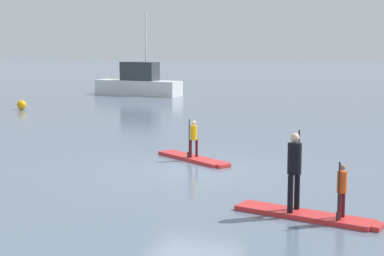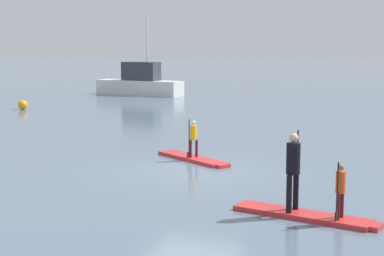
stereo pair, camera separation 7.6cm
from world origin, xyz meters
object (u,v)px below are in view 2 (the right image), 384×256
(paddleboard_far, at_px, (305,215))
(mooring_buoy_near, at_px, (23,105))
(paddler_child_front, at_px, (340,188))
(fishing_boat_green_midground, at_px, (140,83))
(paddler_adult, at_px, (293,167))
(paddleboard_near, at_px, (194,159))
(paddler_child_solo, at_px, (193,137))

(paddleboard_far, bearing_deg, mooring_buoy_near, 141.71)
(paddler_child_front, height_order, mooring_buoy_near, paddler_child_front)
(fishing_boat_green_midground, bearing_deg, paddler_child_front, -55.19)
(mooring_buoy_near, bearing_deg, paddler_adult, -38.61)
(paddleboard_near, bearing_deg, fishing_boat_green_midground, 121.50)
(paddleboard_near, height_order, mooring_buoy_near, mooring_buoy_near)
(paddleboard_near, relative_size, paddler_child_front, 2.45)
(paddleboard_far, xyz_separation_m, fishing_boat_green_midground, (-17.37, 25.86, 0.79))
(paddleboard_near, bearing_deg, paddler_child_front, -43.88)
(paddler_child_solo, relative_size, paddleboard_far, 0.38)
(paddleboard_far, bearing_deg, paddler_child_front, -11.29)
(paddleboard_near, height_order, paddler_child_front, paddler_child_front)
(paddler_child_front, distance_m, fishing_boat_green_midground, 31.67)
(paddleboard_far, relative_size, fishing_boat_green_midground, 0.48)
(paddleboard_far, bearing_deg, paddleboard_near, 132.77)
(fishing_boat_green_midground, distance_m, mooring_buoy_near, 11.17)
(paddler_child_solo, bearing_deg, paddler_adult, -48.64)
(paddleboard_far, xyz_separation_m, paddler_adult, (-0.29, 0.06, 0.98))
(paddleboard_near, distance_m, paddleboard_far, 6.65)
(paddler_child_solo, distance_m, fishing_boat_green_midground, 24.61)
(paddleboard_far, height_order, mooring_buoy_near, mooring_buoy_near)
(paddleboard_near, xyz_separation_m, mooring_buoy_near, (-14.22, 9.91, 0.21))
(mooring_buoy_near, bearing_deg, paddler_child_front, -37.52)
(mooring_buoy_near, bearing_deg, paddleboard_far, -38.29)
(paddler_child_solo, height_order, mooring_buoy_near, paddler_child_solo)
(paddleboard_near, height_order, paddleboard_far, same)
(fishing_boat_green_midground, relative_size, mooring_buoy_near, 12.60)
(paddleboard_near, bearing_deg, paddleboard_far, -47.23)
(paddler_child_front, bearing_deg, paddleboard_far, 168.71)
(paddler_child_front, distance_m, mooring_buoy_near, 24.52)
(paddleboard_near, distance_m, paddler_adult, 6.49)
(paddler_adult, height_order, fishing_boat_green_midground, fishing_boat_green_midground)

